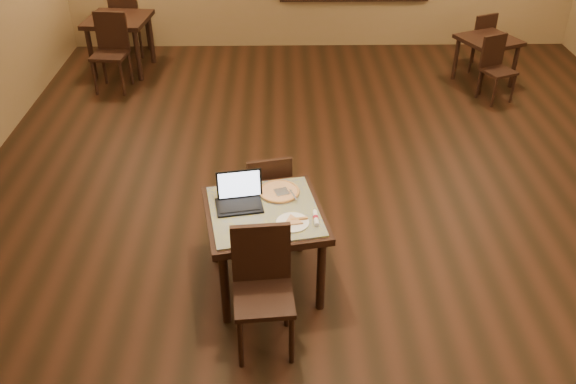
{
  "coord_description": "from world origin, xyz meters",
  "views": [
    {
      "loc": [
        -0.71,
        -4.67,
        3.56
      ],
      "look_at": [
        -0.64,
        -0.62,
        0.85
      ],
      "focal_mm": 38.0,
      "sensor_mm": 36.0,
      "label": 1
    }
  ],
  "objects_px": {
    "tiled_table": "(265,221)",
    "pizza_pan": "(279,193)",
    "other_table_b": "(119,27)",
    "other_table_a_chair_far": "(479,38)",
    "chair_main_near": "(263,282)",
    "chair_main_far": "(268,193)",
    "other_table_a_chair_near": "(496,64)",
    "other_table_a": "(488,46)",
    "laptop": "(239,196)",
    "other_table_b_chair_near": "(111,47)",
    "other_table_b_chair_far": "(127,19)"
  },
  "relations": [
    {
      "from": "pizza_pan",
      "to": "other_table_b",
      "type": "relative_size",
      "value": 0.36
    },
    {
      "from": "other_table_a",
      "to": "other_table_a_chair_far",
      "type": "relative_size",
      "value": 1.09
    },
    {
      "from": "chair_main_near",
      "to": "other_table_b",
      "type": "relative_size",
      "value": 1.06
    },
    {
      "from": "tiled_table",
      "to": "other_table_a",
      "type": "relative_size",
      "value": 1.15
    },
    {
      "from": "other_table_a",
      "to": "other_table_b_chair_far",
      "type": "distance_m",
      "value": 5.35
    },
    {
      "from": "chair_main_far",
      "to": "other_table_a_chair_far",
      "type": "distance_m",
      "value": 5.08
    },
    {
      "from": "tiled_table",
      "to": "other_table_a_chair_far",
      "type": "height_order",
      "value": "other_table_a_chair_far"
    },
    {
      "from": "chair_main_far",
      "to": "tiled_table",
      "type": "bearing_deg",
      "value": 75.68
    },
    {
      "from": "other_table_a",
      "to": "chair_main_near",
      "type": "bearing_deg",
      "value": -146.25
    },
    {
      "from": "other_table_b_chair_near",
      "to": "other_table_b_chair_far",
      "type": "relative_size",
      "value": 1.0
    },
    {
      "from": "laptop",
      "to": "other_table_a_chair_near",
      "type": "xyz_separation_m",
      "value": [
        3.2,
        3.57,
        -0.35
      ]
    },
    {
      "from": "pizza_pan",
      "to": "other_table_a",
      "type": "relative_size",
      "value": 0.36
    },
    {
      "from": "tiled_table",
      "to": "other_table_a",
      "type": "bearing_deg",
      "value": 43.47
    },
    {
      "from": "laptop",
      "to": "other_table_a_chair_near",
      "type": "height_order",
      "value": "laptop"
    },
    {
      "from": "other_table_a",
      "to": "other_table_a_chair_near",
      "type": "bearing_deg",
      "value": -117.27
    },
    {
      "from": "chair_main_near",
      "to": "pizza_pan",
      "type": "xyz_separation_m",
      "value": [
        0.13,
        0.85,
        0.21
      ]
    },
    {
      "from": "chair_main_far",
      "to": "other_table_a_chair_near",
      "type": "height_order",
      "value": "chair_main_far"
    },
    {
      "from": "chair_main_far",
      "to": "other_table_a_chair_near",
      "type": "distance_m",
      "value": 4.27
    },
    {
      "from": "chair_main_near",
      "to": "chair_main_far",
      "type": "height_order",
      "value": "chair_main_near"
    },
    {
      "from": "other_table_a_chair_far",
      "to": "other_table_b_chair_near",
      "type": "distance_m",
      "value": 5.26
    },
    {
      "from": "tiled_table",
      "to": "pizza_pan",
      "type": "distance_m",
      "value": 0.29
    },
    {
      "from": "chair_main_near",
      "to": "laptop",
      "type": "bearing_deg",
      "value": 100.04
    },
    {
      "from": "tiled_table",
      "to": "other_table_b",
      "type": "xyz_separation_m",
      "value": [
        -2.17,
        4.74,
        0.0
      ]
    },
    {
      "from": "other_table_a",
      "to": "other_table_b",
      "type": "distance_m",
      "value": 5.24
    },
    {
      "from": "tiled_table",
      "to": "chair_main_far",
      "type": "bearing_deg",
      "value": 77.85
    },
    {
      "from": "tiled_table",
      "to": "pizza_pan",
      "type": "xyz_separation_m",
      "value": [
        0.12,
        0.24,
        0.11
      ]
    },
    {
      "from": "tiled_table",
      "to": "other_table_b",
      "type": "bearing_deg",
      "value": 104.09
    },
    {
      "from": "laptop",
      "to": "other_table_b_chair_near",
      "type": "bearing_deg",
      "value": 105.98
    },
    {
      "from": "other_table_b",
      "to": "other_table_a_chair_far",
      "type": "bearing_deg",
      "value": 5.28
    },
    {
      "from": "laptop",
      "to": "other_table_b_chair_far",
      "type": "relative_size",
      "value": 0.39
    },
    {
      "from": "chair_main_far",
      "to": "other_table_b_chair_near",
      "type": "distance_m",
      "value": 4.14
    },
    {
      "from": "chair_main_far",
      "to": "pizza_pan",
      "type": "height_order",
      "value": "chair_main_far"
    },
    {
      "from": "tiled_table",
      "to": "pizza_pan",
      "type": "relative_size",
      "value": 3.2
    },
    {
      "from": "chair_main_near",
      "to": "other_table_b_chair_far",
      "type": "distance_m",
      "value": 6.34
    },
    {
      "from": "other_table_a_chair_near",
      "to": "other_table_b",
      "type": "xyz_separation_m",
      "value": [
        -5.18,
        1.07,
        0.18
      ]
    },
    {
      "from": "chair_main_near",
      "to": "other_table_a",
      "type": "height_order",
      "value": "chair_main_near"
    },
    {
      "from": "other_table_a",
      "to": "other_table_b_chair_far",
      "type": "xyz_separation_m",
      "value": [
        -5.22,
        1.17,
        0.03
      ]
    },
    {
      "from": "laptop",
      "to": "other_table_b",
      "type": "relative_size",
      "value": 0.43
    },
    {
      "from": "pizza_pan",
      "to": "other_table_b",
      "type": "distance_m",
      "value": 5.06
    },
    {
      "from": "other_table_a",
      "to": "other_table_b",
      "type": "bearing_deg",
      "value": 149.97
    },
    {
      "from": "pizza_pan",
      "to": "other_table_a_chair_near",
      "type": "bearing_deg",
      "value": 49.96
    },
    {
      "from": "other_table_b_chair_near",
      "to": "other_table_a_chair_far",
      "type": "bearing_deg",
      "value": 11.85
    },
    {
      "from": "chair_main_far",
      "to": "other_table_b",
      "type": "height_order",
      "value": "chair_main_far"
    },
    {
      "from": "tiled_table",
      "to": "pizza_pan",
      "type": "height_order",
      "value": "pizza_pan"
    },
    {
      "from": "pizza_pan",
      "to": "other_table_b_chair_near",
      "type": "xyz_separation_m",
      "value": [
        -2.28,
        3.9,
        -0.18
      ]
    },
    {
      "from": "tiled_table",
      "to": "chair_main_far",
      "type": "xyz_separation_m",
      "value": [
        0.02,
        0.62,
        -0.15
      ]
    },
    {
      "from": "tiled_table",
      "to": "other_table_b_chair_near",
      "type": "distance_m",
      "value": 4.67
    },
    {
      "from": "tiled_table",
      "to": "laptop",
      "type": "relative_size",
      "value": 2.65
    },
    {
      "from": "tiled_table",
      "to": "chair_main_far",
      "type": "height_order",
      "value": "chair_main_far"
    },
    {
      "from": "other_table_a_chair_near",
      "to": "other_table_b",
      "type": "distance_m",
      "value": 5.29
    }
  ]
}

